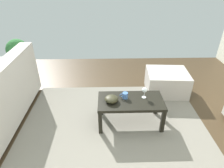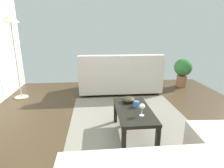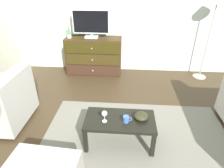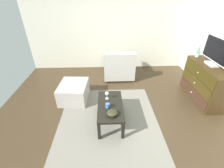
{
  "view_description": "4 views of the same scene",
  "coord_description": "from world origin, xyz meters",
  "px_view_note": "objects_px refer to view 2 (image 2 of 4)",
  "views": [
    {
      "loc": [
        0.28,
        1.98,
        1.91
      ],
      "look_at": [
        0.22,
        -0.16,
        0.65
      ],
      "focal_mm": 30.9,
      "sensor_mm": 36.0,
      "label": 1
    },
    {
      "loc": [
        -2.28,
        0.35,
        1.42
      ],
      "look_at": [
        -0.19,
        0.15,
        0.8
      ],
      "focal_mm": 29.87,
      "sensor_mm": 36.0,
      "label": 2
    },
    {
      "loc": [
        0.01,
        -2.08,
        1.96
      ],
      "look_at": [
        -0.16,
        0.15,
        0.73
      ],
      "focal_mm": 30.79,
      "sensor_mm": 36.0,
      "label": 3
    },
    {
      "loc": [
        2.15,
        -0.22,
        2.18
      ],
      "look_at": [
        -0.12,
        -0.13,
        0.78
      ],
      "focal_mm": 24.53,
      "sensor_mm": 36.0,
      "label": 4
    }
  ],
  "objects_px": {
    "bowl_decorative": "(128,99)",
    "couch_large": "(120,77)",
    "potted_plant": "(183,70)",
    "mug": "(136,104)",
    "coffee_table": "(134,113)",
    "wine_glass": "(142,107)",
    "standing_lamp": "(11,26)"
  },
  "relations": [
    {
      "from": "standing_lamp",
      "to": "wine_glass",
      "type": "bearing_deg",
      "value": -131.38
    },
    {
      "from": "standing_lamp",
      "to": "potted_plant",
      "type": "xyz_separation_m",
      "value": [
        0.47,
        -3.82,
        -1.04
      ]
    },
    {
      "from": "mug",
      "to": "potted_plant",
      "type": "relative_size",
      "value": 0.16
    },
    {
      "from": "coffee_table",
      "to": "bowl_decorative",
      "type": "relative_size",
      "value": 4.88
    },
    {
      "from": "bowl_decorative",
      "to": "couch_large",
      "type": "relative_size",
      "value": 0.1
    },
    {
      "from": "wine_glass",
      "to": "mug",
      "type": "relative_size",
      "value": 1.38
    },
    {
      "from": "coffee_table",
      "to": "couch_large",
      "type": "relative_size",
      "value": 0.49
    },
    {
      "from": "coffee_table",
      "to": "bowl_decorative",
      "type": "distance_m",
      "value": 0.28
    },
    {
      "from": "mug",
      "to": "potted_plant",
      "type": "bearing_deg",
      "value": -38.5
    },
    {
      "from": "potted_plant",
      "to": "coffee_table",
      "type": "bearing_deg",
      "value": 141.71
    },
    {
      "from": "wine_glass",
      "to": "standing_lamp",
      "type": "distance_m",
      "value": 3.03
    },
    {
      "from": "bowl_decorative",
      "to": "couch_large",
      "type": "height_order",
      "value": "couch_large"
    },
    {
      "from": "standing_lamp",
      "to": "bowl_decorative",
      "type": "bearing_deg",
      "value": -124.93
    },
    {
      "from": "couch_large",
      "to": "wine_glass",
      "type": "bearing_deg",
      "value": 179.67
    },
    {
      "from": "mug",
      "to": "couch_large",
      "type": "bearing_deg",
      "value": -0.67
    },
    {
      "from": "standing_lamp",
      "to": "couch_large",
      "type": "bearing_deg",
      "value": -84.49
    },
    {
      "from": "standing_lamp",
      "to": "potted_plant",
      "type": "bearing_deg",
      "value": -82.99
    },
    {
      "from": "mug",
      "to": "potted_plant",
      "type": "xyz_separation_m",
      "value": [
        2.1,
        -1.67,
        -0.0
      ]
    },
    {
      "from": "wine_glass",
      "to": "bowl_decorative",
      "type": "xyz_separation_m",
      "value": [
        0.45,
        0.09,
        -0.07
      ]
    },
    {
      "from": "coffee_table",
      "to": "potted_plant",
      "type": "height_order",
      "value": "potted_plant"
    },
    {
      "from": "wine_glass",
      "to": "bowl_decorative",
      "type": "distance_m",
      "value": 0.47
    },
    {
      "from": "potted_plant",
      "to": "couch_large",
      "type": "bearing_deg",
      "value": 98.97
    },
    {
      "from": "wine_glass",
      "to": "potted_plant",
      "type": "xyz_separation_m",
      "value": [
        2.37,
        -1.66,
        -0.08
      ]
    },
    {
      "from": "wine_glass",
      "to": "standing_lamp",
      "type": "bearing_deg",
      "value": 48.62
    },
    {
      "from": "mug",
      "to": "bowl_decorative",
      "type": "bearing_deg",
      "value": 22.23
    },
    {
      "from": "mug",
      "to": "coffee_table",
      "type": "bearing_deg",
      "value": 147.7
    },
    {
      "from": "wine_glass",
      "to": "potted_plant",
      "type": "bearing_deg",
      "value": -35.06
    },
    {
      "from": "bowl_decorative",
      "to": "potted_plant",
      "type": "relative_size",
      "value": 0.25
    },
    {
      "from": "coffee_table",
      "to": "wine_glass",
      "type": "distance_m",
      "value": 0.26
    },
    {
      "from": "wine_glass",
      "to": "potted_plant",
      "type": "distance_m",
      "value": 2.9
    },
    {
      "from": "wine_glass",
      "to": "couch_large",
      "type": "distance_m",
      "value": 2.12
    },
    {
      "from": "mug",
      "to": "bowl_decorative",
      "type": "relative_size",
      "value": 0.62
    }
  ]
}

